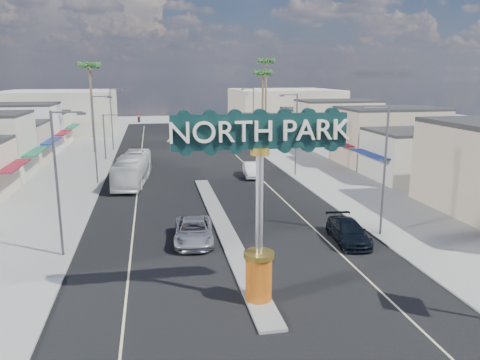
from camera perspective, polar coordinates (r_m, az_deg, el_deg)
name	(u,v)px	position (r m, az deg, el deg)	size (l,w,h in m)	color
ground	(200,180)	(50.28, -4.87, 0.04)	(160.00, 160.00, 0.00)	gray
road	(200,180)	(50.28, -4.88, 0.04)	(20.00, 120.00, 0.01)	black
median_island	(222,225)	(34.94, -2.15, -5.54)	(1.30, 30.00, 0.16)	gray
sidewalk_left	(63,185)	(50.86, -20.76, -0.55)	(8.00, 120.00, 0.12)	gray
sidewalk_right	(324,174)	(53.47, 10.22, 0.71)	(8.00, 120.00, 0.12)	gray
storefront_row_right	(359,132)	(68.69, 14.31, 5.66)	(12.00, 42.00, 6.00)	#B7B29E
backdrop_far_left	(59,112)	(95.62, -21.18, 7.71)	(20.00, 20.00, 8.00)	#B7B29E
backdrop_far_right	(284,109)	(97.83, 5.34, 8.60)	(20.00, 20.00, 8.00)	beige
gateway_sign	(260,186)	(21.96, 2.41, -0.75)	(8.20, 1.50, 9.15)	red
traffic_signal_left	(118,127)	(63.32, -14.63, 6.23)	(5.09, 0.45, 6.00)	#47474C
traffic_signal_right	(256,125)	(64.71, 1.92, 6.77)	(5.09, 0.45, 6.00)	#47474C
streetlight_l_near	(59,177)	(29.95, -21.17, 0.36)	(2.03, 0.22, 9.00)	#47474C
streetlight_l_mid	(96,135)	(49.49, -17.14, 5.27)	(2.03, 0.22, 9.00)	#47474C
streetlight_l_far	(113,116)	(71.28, -15.27, 7.53)	(2.03, 0.22, 9.00)	#47474C
streetlight_r_near	(383,165)	(33.16, 17.00, 1.81)	(2.03, 0.22, 9.00)	#47474C
streetlight_r_mid	(295,130)	(51.50, 6.70, 6.02)	(2.03, 0.22, 9.00)	#47474C
streetlight_r_far	(252,114)	(72.69, 1.51, 8.06)	(2.03, 0.22, 9.00)	#47474C
palm_left_far	(90,71)	(69.29, -17.87, 12.56)	(2.60, 2.60, 13.10)	brown
palm_right_mid	(263,77)	(76.91, 2.81, 12.44)	(2.60, 2.60, 12.10)	brown
palm_right_far	(266,66)	(83.22, 3.21, 13.69)	(2.60, 2.60, 14.10)	brown
suv_left	(194,231)	(31.71, -5.68, -6.22)	(2.55, 5.53, 1.54)	#B3B3B8
suv_right	(348,231)	(32.43, 13.05, -6.13)	(2.05, 5.04, 1.46)	black
car_parked_right	(252,170)	(51.43, 1.48, 1.27)	(1.67, 4.80, 1.58)	white
city_bus	(133,169)	(49.24, -12.97, 1.29)	(2.55, 10.90, 3.04)	white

